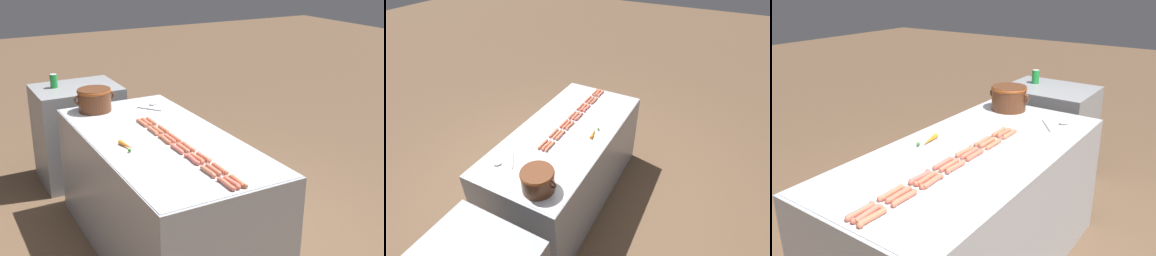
{
  "view_description": "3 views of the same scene",
  "coord_description": "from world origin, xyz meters",
  "views": [
    {
      "loc": [
        -1.34,
        -2.89,
        2.09
      ],
      "look_at": [
        0.15,
        -0.19,
        0.97
      ],
      "focal_mm": 46.58,
      "sensor_mm": 36.0,
      "label": 1
    },
    {
      "loc": [
        -1.21,
        2.05,
        2.57
      ],
      "look_at": [
        -0.1,
        -0.06,
        0.89
      ],
      "focal_mm": 27.35,
      "sensor_mm": 36.0,
      "label": 2
    },
    {
      "loc": [
        1.2,
        -1.8,
        1.81
      ],
      "look_at": [
        -0.09,
        0.04,
        0.97
      ],
      "focal_mm": 37.79,
      "sensor_mm": 36.0,
      "label": 3
    }
  ],
  "objects": [
    {
      "name": "hot_dog_16",
      "position": [
        0.08,
        -0.47,
        0.88
      ],
      "size": [
        0.03,
        0.16,
        0.03
      ],
      "color": "#CC6A4F",
      "rests_on": "griddle_counter"
    },
    {
      "name": "hot_dog_13",
      "position": [
        0.03,
        0.31,
        0.88
      ],
      "size": [
        0.04,
        0.16,
        0.03
      ],
      "color": "#CF6A4E",
      "rests_on": "griddle_counter"
    },
    {
      "name": "hot_dog_17",
      "position": [
        0.07,
        -0.27,
        0.88
      ],
      "size": [
        0.03,
        0.16,
        0.03
      ],
      "color": "#D06B50",
      "rests_on": "griddle_counter"
    },
    {
      "name": "hot_dog_5",
      "position": [
        -0.0,
        0.11,
        0.88
      ],
      "size": [
        0.03,
        0.16,
        0.03
      ],
      "color": "#CF7055",
      "rests_on": "griddle_counter"
    },
    {
      "name": "griddle_counter",
      "position": [
        0.0,
        0.0,
        0.44
      ],
      "size": [
        0.92,
        1.94,
        0.87
      ],
      "color": "#9EA0A5",
      "rests_on": "ground_plane"
    },
    {
      "name": "hot_dog_0",
      "position": [
        -0.0,
        -0.84,
        0.88
      ],
      "size": [
        0.03,
        0.16,
        0.03
      ],
      "color": "#D66C55",
      "rests_on": "griddle_counter"
    },
    {
      "name": "hot_dog_10",
      "position": [
        0.04,
        -0.27,
        0.88
      ],
      "size": [
        0.03,
        0.16,
        0.03
      ],
      "color": "#D26E52",
      "rests_on": "griddle_counter"
    },
    {
      "name": "hot_dog_1",
      "position": [
        -0.01,
        -0.66,
        0.88
      ],
      "size": [
        0.03,
        0.16,
        0.03
      ],
      "color": "#CD7053",
      "rests_on": "griddle_counter"
    },
    {
      "name": "ground_plane",
      "position": [
        0.0,
        0.0,
        0.0
      ],
      "size": [
        20.0,
        20.0,
        0.0
      ],
      "primitive_type": "plane",
      "color": "brown"
    },
    {
      "name": "serving_spoon",
      "position": [
        0.25,
        0.68,
        0.88
      ],
      "size": [
        0.19,
        0.24,
        0.02
      ],
      "color": "#B7B7BC",
      "rests_on": "griddle_counter"
    },
    {
      "name": "hot_dog_18",
      "position": [
        0.07,
        -0.08,
        0.88
      ],
      "size": [
        0.03,
        0.16,
        0.03
      ],
      "color": "#D6674D",
      "rests_on": "griddle_counter"
    },
    {
      "name": "hot_dog_8",
      "position": [
        0.03,
        -0.65,
        0.88
      ],
      "size": [
        0.03,
        0.16,
        0.03
      ],
      "color": "#CA6B51",
      "rests_on": "griddle_counter"
    },
    {
      "name": "hot_dog_2",
      "position": [
        -0.0,
        -0.46,
        0.88
      ],
      "size": [
        0.04,
        0.16,
        0.03
      ],
      "color": "#D86456",
      "rests_on": "griddle_counter"
    },
    {
      "name": "hot_dog_15",
      "position": [
        0.07,
        -0.66,
        0.88
      ],
      "size": [
        0.03,
        0.16,
        0.03
      ],
      "color": "#D16C50",
      "rests_on": "griddle_counter"
    },
    {
      "name": "bean_pot",
      "position": [
        -0.2,
        0.78,
        0.97
      ],
      "size": [
        0.33,
        0.27,
        0.18
      ],
      "color": "#562D19",
      "rests_on": "griddle_counter"
    },
    {
      "name": "hot_dog_6",
      "position": [
        -0.0,
        0.3,
        0.88
      ],
      "size": [
        0.03,
        0.16,
        0.03
      ],
      "color": "#D67050",
      "rests_on": "griddle_counter"
    },
    {
      "name": "hot_dog_14",
      "position": [
        0.07,
        -0.85,
        0.88
      ],
      "size": [
        0.04,
        0.16,
        0.03
      ],
      "color": "#CA6F4E",
      "rests_on": "griddle_counter"
    },
    {
      "name": "hot_dog_7",
      "position": [
        0.04,
        -0.84,
        0.88
      ],
      "size": [
        0.04,
        0.16,
        0.03
      ],
      "color": "#D46954",
      "rests_on": "griddle_counter"
    },
    {
      "name": "hot_dog_20",
      "position": [
        0.07,
        0.31,
        0.88
      ],
      "size": [
        0.03,
        0.16,
        0.03
      ],
      "color": "#D07150",
      "rests_on": "griddle_counter"
    },
    {
      "name": "hot_dog_19",
      "position": [
        0.08,
        0.11,
        0.88
      ],
      "size": [
        0.03,
        0.16,
        0.03
      ],
      "color": "#D67050",
      "rests_on": "griddle_counter"
    },
    {
      "name": "hot_dog_9",
      "position": [
        0.04,
        -0.46,
        0.88
      ],
      "size": [
        0.04,
        0.16,
        0.03
      ],
      "color": "#D76A4D",
      "rests_on": "griddle_counter"
    },
    {
      "name": "hot_dog_12",
      "position": [
        0.03,
        0.11,
        0.88
      ],
      "size": [
        0.03,
        0.16,
        0.03
      ],
      "color": "#D1724D",
      "rests_on": "griddle_counter"
    },
    {
      "name": "hot_dog_3",
      "position": [
        -0.01,
        -0.27,
        0.88
      ],
      "size": [
        0.03,
        0.16,
        0.03
      ],
      "color": "#D26856",
      "rests_on": "griddle_counter"
    },
    {
      "name": "carrot",
      "position": [
        -0.27,
        -0.07,
        0.89
      ],
      "size": [
        0.06,
        0.18,
        0.03
      ],
      "color": "orange",
      "rests_on": "griddle_counter"
    },
    {
      "name": "hot_dog_11",
      "position": [
        0.04,
        -0.08,
        0.88
      ],
      "size": [
        0.03,
        0.16,
        0.03
      ],
      "color": "#D0654F",
      "rests_on": "griddle_counter"
    },
    {
      "name": "hot_dog_4",
      "position": [
        -0.0,
        -0.08,
        0.88
      ],
      "size": [
        0.04,
        0.16,
        0.03
      ],
      "color": "#D76E4E",
      "rests_on": "griddle_counter"
    }
  ]
}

